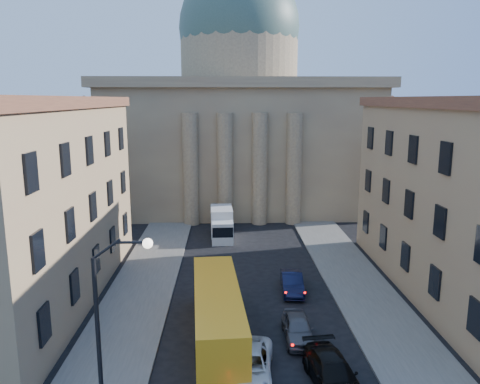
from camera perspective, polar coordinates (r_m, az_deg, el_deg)
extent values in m
cube|color=#595751|center=(32.91, -13.58, -15.10)|extent=(5.00, 60.00, 0.15)
cube|color=#595751|center=(33.88, 16.89, -14.49)|extent=(5.00, 60.00, 0.15)
cube|color=#79614A|center=(67.17, -0.09, 5.70)|extent=(34.00, 26.00, 16.00)
cube|color=#79614A|center=(66.88, -0.09, 12.88)|extent=(35.50, 27.50, 1.20)
cylinder|color=#79614A|center=(67.08, -0.10, 15.95)|extent=(16.00, 16.00, 8.00)
sphere|color=#455D53|center=(67.52, -0.10, 19.34)|extent=(16.40, 16.40, 16.40)
cube|color=#79614A|center=(68.18, -18.00, 3.11)|extent=(13.00, 13.00, 11.00)
cone|color=brown|center=(67.60, -18.39, 9.41)|extent=(26.02, 26.02, 4.00)
cube|color=#79614A|center=(69.34, 17.61, 3.26)|extent=(13.00, 13.00, 11.00)
cone|color=brown|center=(68.77, 17.98, 9.46)|extent=(26.02, 26.02, 4.00)
cylinder|color=#79614A|center=(54.38, -6.03, 2.72)|extent=(1.80, 1.80, 13.00)
cylinder|color=#79614A|center=(54.22, -1.81, 2.76)|extent=(1.80, 1.80, 13.00)
cylinder|color=#79614A|center=(54.36, 2.42, 2.77)|extent=(1.80, 1.80, 13.00)
cylinder|color=#79614A|center=(54.80, 6.60, 2.78)|extent=(1.80, 1.80, 13.00)
cube|color=#997F5A|center=(36.91, -25.84, -1.64)|extent=(11.00, 26.00, 14.00)
cube|color=brown|center=(36.13, -26.84, 9.73)|extent=(11.60, 26.60, 0.80)
cylinder|color=black|center=(22.28, -16.85, -17.43)|extent=(0.20, 0.20, 8.00)
cylinder|color=black|center=(20.44, -16.04, -6.76)|extent=(1.30, 0.12, 0.96)
cylinder|color=black|center=(20.13, -13.32, -6.00)|extent=(1.30, 0.12, 0.12)
sphere|color=white|center=(20.01, -11.19, -6.17)|extent=(0.44, 0.44, 0.44)
imported|color=silver|center=(26.24, 1.00, -20.36)|extent=(3.09, 5.72, 1.52)
imported|color=black|center=(26.00, 11.29, -20.89)|extent=(2.78, 5.55, 1.55)
imported|color=#504F55|center=(30.07, 7.06, -16.12)|extent=(1.76, 4.31, 1.46)
imported|color=black|center=(36.60, 6.36, -10.93)|extent=(1.79, 4.56, 1.48)
cube|color=#F8A21B|center=(29.27, -2.77, -14.78)|extent=(3.54, 12.03, 3.35)
cube|color=black|center=(29.04, -2.78, -13.83)|extent=(3.56, 11.39, 1.19)
cylinder|color=black|center=(26.02, -4.74, -21.27)|extent=(0.40, 1.10, 1.08)
cylinder|color=black|center=(26.13, 0.34, -21.08)|extent=(0.40, 1.10, 1.08)
cylinder|color=black|center=(33.63, -5.05, -13.35)|extent=(0.40, 1.10, 1.08)
cylinder|color=black|center=(33.71, -1.28, -13.24)|extent=(0.40, 1.10, 1.08)
cube|color=silver|center=(48.03, -2.16, -4.92)|extent=(2.26, 2.35, 2.27)
cube|color=black|center=(46.91, -2.12, -4.96)|extent=(2.08, 0.20, 1.04)
cube|color=silver|center=(50.35, -2.26, -3.55)|extent=(2.43, 4.06, 2.93)
cylinder|color=black|center=(47.85, -3.27, -5.88)|extent=(0.30, 0.86, 0.85)
cylinder|color=black|center=(47.91, -1.00, -5.84)|extent=(0.30, 0.86, 0.85)
cylinder|color=black|center=(51.47, -3.33, -4.64)|extent=(0.30, 0.86, 0.85)
cylinder|color=black|center=(51.53, -1.23, -4.61)|extent=(0.30, 0.86, 0.85)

